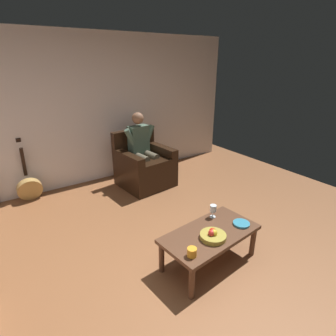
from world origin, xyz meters
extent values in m
plane|color=brown|center=(0.00, 0.00, 0.00)|extent=(7.09, 7.09, 0.00)
cube|color=silver|center=(0.00, -2.98, 1.28)|extent=(6.21, 0.06, 2.57)
cube|color=black|center=(-0.81, -2.21, 0.22)|extent=(0.91, 0.89, 0.43)
cube|color=black|center=(-0.81, -2.15, 0.48)|extent=(0.62, 0.74, 0.10)
cube|color=black|center=(-1.15, -2.25, 0.55)|extent=(0.22, 0.82, 0.24)
cube|color=black|center=(-0.46, -2.18, 0.55)|extent=(0.22, 0.82, 0.24)
cube|color=black|center=(-0.77, -2.56, 0.70)|extent=(0.85, 0.20, 0.53)
cube|color=#465E4D|center=(-0.79, -2.39, 0.79)|extent=(0.37, 0.21, 0.52)
sphere|color=brown|center=(-0.79, -2.39, 1.19)|extent=(0.20, 0.20, 0.20)
cylinder|color=brown|center=(-0.91, -2.21, 0.55)|extent=(0.17, 0.40, 0.13)
cylinder|color=brown|center=(-0.93, -2.01, 0.27)|extent=(0.13, 0.13, 0.53)
cylinder|color=#465E4D|center=(-1.00, -2.36, 0.91)|extent=(0.21, 0.11, 0.29)
cylinder|color=brown|center=(-0.71, -2.19, 0.55)|extent=(0.17, 0.40, 0.13)
cylinder|color=brown|center=(-0.73, -2.00, 0.27)|extent=(0.13, 0.13, 0.53)
cylinder|color=#465E4D|center=(-0.59, -2.32, 0.91)|extent=(0.21, 0.11, 0.29)
cube|color=#523321|center=(-0.37, -0.06, 0.38)|extent=(1.12, 0.65, 0.04)
cylinder|color=#523321|center=(-0.87, 0.12, 0.18)|extent=(0.06, 0.06, 0.36)
cylinder|color=#523321|center=(0.10, 0.21, 0.18)|extent=(0.06, 0.06, 0.36)
cylinder|color=#523321|center=(-0.83, -0.33, 0.18)|extent=(0.06, 0.06, 0.36)
cylinder|color=#523321|center=(0.14, -0.24, 0.18)|extent=(0.06, 0.06, 0.36)
cylinder|color=#AB8547|center=(1.01, -2.77, 0.19)|extent=(0.37, 0.19, 0.39)
cylinder|color=black|center=(1.01, -2.72, 0.21)|extent=(0.10, 0.03, 0.10)
cube|color=black|center=(1.01, -2.89, 0.62)|extent=(0.05, 0.16, 0.50)
cube|color=black|center=(1.01, -2.97, 0.92)|extent=(0.07, 0.07, 0.14)
cylinder|color=silver|center=(-0.60, -0.27, 0.40)|extent=(0.07, 0.07, 0.01)
cylinder|color=silver|center=(-0.60, -0.27, 0.44)|extent=(0.01, 0.01, 0.07)
cylinder|color=silver|center=(-0.60, -0.27, 0.51)|extent=(0.08, 0.08, 0.08)
cylinder|color=#590C19|center=(-0.60, -0.27, 0.49)|extent=(0.07, 0.07, 0.03)
cylinder|color=olive|center=(-0.32, 0.03, 0.42)|extent=(0.27, 0.27, 0.05)
sphere|color=red|center=(-0.30, 0.03, 0.47)|extent=(0.07, 0.07, 0.07)
sphere|color=gold|center=(-0.32, 0.04, 0.47)|extent=(0.07, 0.07, 0.07)
sphere|color=red|center=(-0.33, 0.01, 0.47)|extent=(0.07, 0.07, 0.07)
cylinder|color=teal|center=(-0.76, 0.02, 0.41)|extent=(0.19, 0.19, 0.02)
cylinder|color=orange|center=(0.03, 0.12, 0.44)|extent=(0.09, 0.09, 0.09)
camera|label=1|loc=(1.37, 1.68, 2.11)|focal=28.91mm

